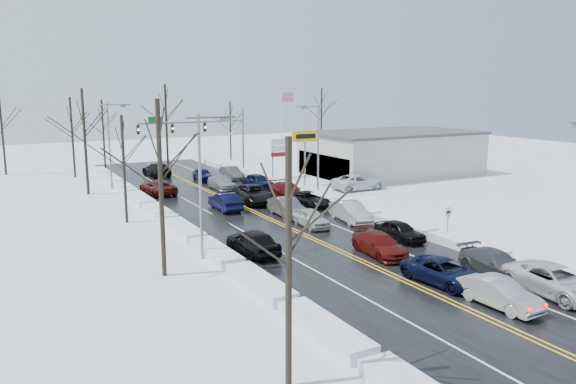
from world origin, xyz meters
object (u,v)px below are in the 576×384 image
tires_plus_sign (305,140)px  flagpole (283,123)px  oncoming_car_0 (225,210)px  dealership_building (392,153)px  traffic_signal_mast (204,130)px

tires_plus_sign → flagpole: flagpole is taller
tires_plus_sign → oncoming_car_0: tires_plus_sign is taller
flagpole → dealership_building: (8.80, -12.00, -3.27)m
traffic_signal_mast → tires_plus_sign: 13.92m
oncoming_car_0 → flagpole: bearing=-127.5°
traffic_signal_mast → flagpole: (11.72, 2.01, 0.45)m
dealership_building → oncoming_car_0: size_ratio=4.38×
flagpole → dealership_building: 15.24m
tires_plus_sign → dealership_building: (13.48, 2.01, -2.34)m
traffic_signal_mast → flagpole: bearing=9.7°
traffic_signal_mast → oncoming_car_0: traffic_signal_mast is taller
dealership_building → oncoming_car_0: 27.62m
traffic_signal_mast → flagpole: 11.90m
oncoming_car_0 → dealership_building: bearing=-158.9°
dealership_building → oncoming_car_0: bearing=-160.0°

